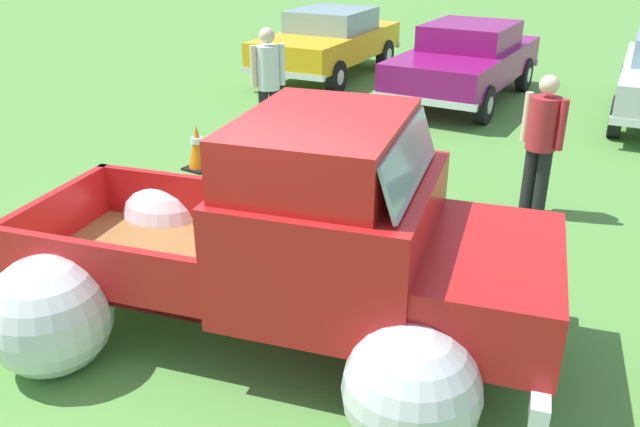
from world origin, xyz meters
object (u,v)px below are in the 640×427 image
(spectator_0, at_px, (542,138))
(show_car_0, at_px, (329,41))
(spectator_1, at_px, (268,79))
(vintage_pickup_truck, at_px, (303,258))
(show_car_1, at_px, (466,59))
(lane_cone_0, at_px, (198,148))

(spectator_0, bearing_deg, show_car_0, 65.54)
(spectator_0, height_order, spectator_1, spectator_1)
(vintage_pickup_truck, distance_m, show_car_1, 8.42)
(show_car_1, bearing_deg, show_car_0, -99.31)
(spectator_1, xyz_separation_m, lane_cone_0, (-0.15, -1.45, -0.70))
(show_car_0, xyz_separation_m, spectator_0, (6.02, -4.97, 0.16))
(spectator_1, bearing_deg, spectator_0, 31.65)
(spectator_0, bearing_deg, vintage_pickup_truck, -177.99)
(vintage_pickup_truck, height_order, show_car_0, vintage_pickup_truck)
(vintage_pickup_truck, bearing_deg, lane_cone_0, 129.05)
(vintage_pickup_truck, relative_size, spectator_1, 2.80)
(show_car_1, distance_m, spectator_0, 5.37)
(vintage_pickup_truck, bearing_deg, spectator_0, 61.81)
(show_car_1, height_order, lane_cone_0, show_car_1)
(show_car_1, relative_size, spectator_0, 2.63)
(vintage_pickup_truck, xyz_separation_m, lane_cone_0, (-3.53, 2.55, -0.45))
(show_car_1, bearing_deg, vintage_pickup_truck, 9.61)
(vintage_pickup_truck, height_order, show_car_1, vintage_pickup_truck)
(show_car_0, xyz_separation_m, lane_cone_0, (1.66, -6.01, -0.47))
(show_car_0, relative_size, lane_cone_0, 6.90)
(vintage_pickup_truck, bearing_deg, show_car_0, 106.10)
(lane_cone_0, bearing_deg, spectator_0, 13.40)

